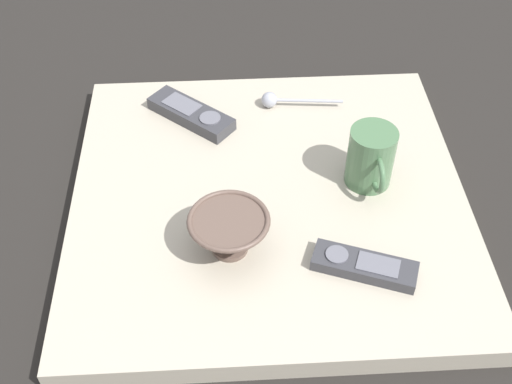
{
  "coord_description": "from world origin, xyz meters",
  "views": [
    {
      "loc": [
        -0.74,
        0.06,
        0.8
      ],
      "look_at": [
        -0.02,
        0.02,
        0.06
      ],
      "focal_mm": 45.37,
      "sensor_mm": 36.0,
      "label": 1
    }
  ],
  "objects_px": {
    "cereal_bowl": "(229,232)",
    "coffee_mug": "(371,158)",
    "teaspoon": "(275,100)",
    "tv_remote_near": "(364,266)",
    "tv_remote_far": "(191,114)"
  },
  "relations": [
    {
      "from": "coffee_mug",
      "to": "teaspoon",
      "type": "relative_size",
      "value": 0.74
    },
    {
      "from": "cereal_bowl",
      "to": "coffee_mug",
      "type": "bearing_deg",
      "value": -60.35
    },
    {
      "from": "teaspoon",
      "to": "tv_remote_near",
      "type": "xyz_separation_m",
      "value": [
        -0.39,
        -0.1,
        -0.0
      ]
    },
    {
      "from": "teaspoon",
      "to": "tv_remote_near",
      "type": "relative_size",
      "value": 0.95
    },
    {
      "from": "coffee_mug",
      "to": "tv_remote_near",
      "type": "relative_size",
      "value": 0.71
    },
    {
      "from": "coffee_mug",
      "to": "tv_remote_near",
      "type": "height_order",
      "value": "coffee_mug"
    },
    {
      "from": "coffee_mug",
      "to": "tv_remote_near",
      "type": "bearing_deg",
      "value": 168.26
    },
    {
      "from": "tv_remote_near",
      "to": "tv_remote_far",
      "type": "xyz_separation_m",
      "value": [
        0.36,
        0.26,
        0.0
      ]
    },
    {
      "from": "coffee_mug",
      "to": "teaspoon",
      "type": "height_order",
      "value": "coffee_mug"
    },
    {
      "from": "cereal_bowl",
      "to": "tv_remote_far",
      "type": "height_order",
      "value": "cereal_bowl"
    },
    {
      "from": "cereal_bowl",
      "to": "teaspoon",
      "type": "bearing_deg",
      "value": -15.55
    },
    {
      "from": "teaspoon",
      "to": "tv_remote_far",
      "type": "height_order",
      "value": "teaspoon"
    },
    {
      "from": "cereal_bowl",
      "to": "teaspoon",
      "type": "height_order",
      "value": "cereal_bowl"
    },
    {
      "from": "coffee_mug",
      "to": "tv_remote_far",
      "type": "height_order",
      "value": "coffee_mug"
    },
    {
      "from": "tv_remote_near",
      "to": "tv_remote_far",
      "type": "height_order",
      "value": "tv_remote_far"
    }
  ]
}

